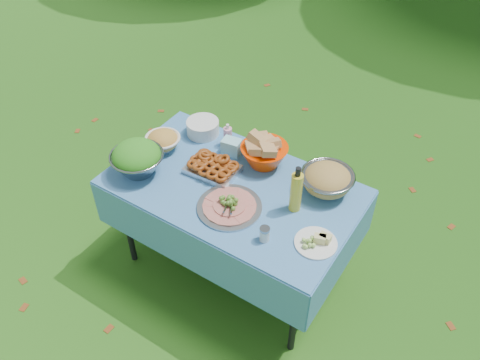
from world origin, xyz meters
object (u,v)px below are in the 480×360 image
object	(u,v)px
plate_stack	(203,127)
bread_bowl	(264,151)
charcuterie_platter	(229,203)
oil_bottle	(296,189)
salad_bowl	(137,158)
pasta_bowl_steel	(327,179)
picnic_table	(233,229)

from	to	relation	value
plate_stack	bread_bowl	xyz separation A→B (m)	(0.49, -0.04, 0.05)
charcuterie_platter	oil_bottle	world-z (taller)	oil_bottle
salad_bowl	bread_bowl	xyz separation A→B (m)	(0.59, 0.48, -0.01)
pasta_bowl_steel	oil_bottle	world-z (taller)	oil_bottle
plate_stack	oil_bottle	size ratio (longest dim) A/B	0.71
plate_stack	charcuterie_platter	bearing A→B (deg)	-41.91
pasta_bowl_steel	bread_bowl	bearing A→B (deg)	178.88
charcuterie_platter	plate_stack	bearing A→B (deg)	138.09
picnic_table	oil_bottle	size ratio (longest dim) A/B	4.86
bread_bowl	oil_bottle	bearing A→B (deg)	-34.94
salad_bowl	bread_bowl	world-z (taller)	salad_bowl
bread_bowl	charcuterie_platter	xyz separation A→B (m)	(0.04, -0.44, -0.05)
pasta_bowl_steel	charcuterie_platter	bearing A→B (deg)	-132.23
salad_bowl	bread_bowl	distance (m)	0.76
oil_bottle	charcuterie_platter	bearing A→B (deg)	-147.56
oil_bottle	salad_bowl	bearing A→B (deg)	-165.75
plate_stack	bread_bowl	size ratio (longest dim) A/B	0.73
picnic_table	salad_bowl	world-z (taller)	salad_bowl
pasta_bowl_steel	oil_bottle	xyz separation A→B (m)	(-0.08, -0.23, 0.07)
plate_stack	pasta_bowl_steel	world-z (taller)	pasta_bowl_steel
salad_bowl	pasta_bowl_steel	world-z (taller)	salad_bowl
plate_stack	charcuterie_platter	xyz separation A→B (m)	(0.53, -0.47, -0.01)
pasta_bowl_steel	charcuterie_platter	size ratio (longest dim) A/B	0.84
picnic_table	charcuterie_platter	xyz separation A→B (m)	(0.08, -0.16, 0.42)
picnic_table	charcuterie_platter	world-z (taller)	charcuterie_platter
picnic_table	pasta_bowl_steel	size ratio (longest dim) A/B	4.75
plate_stack	charcuterie_platter	world-z (taller)	plate_stack
bread_bowl	plate_stack	bearing A→B (deg)	175.45
plate_stack	charcuterie_platter	distance (m)	0.71
charcuterie_platter	oil_bottle	xyz separation A→B (m)	(0.31, 0.19, 0.11)
bread_bowl	charcuterie_platter	distance (m)	0.44
picnic_table	salad_bowl	distance (m)	0.76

